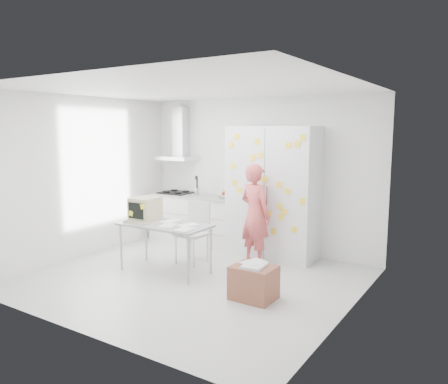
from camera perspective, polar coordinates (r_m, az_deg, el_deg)
The scene contains 10 objects.
floor at distance 6.46m, azimuth -4.16°, elevation -11.35°, with size 4.50×4.00×0.02m, color silver.
walls at distance 6.73m, azimuth -0.61°, elevation 1.37°, with size 4.52×4.01×2.70m.
ceiling at distance 6.12m, azimuth -4.43°, elevation 13.34°, with size 4.50×4.00×0.02m, color white.
counter_run at distance 8.34m, azimuth -3.80°, elevation -3.44°, with size 1.84×0.63×1.28m.
range_hood at distance 8.55m, azimuth -5.81°, elevation 6.87°, with size 0.70×0.48×1.01m.
tall_cabinet at distance 7.36m, azimuth 6.41°, elevation -0.05°, with size 1.50×0.68×2.20m.
person at distance 6.92m, azimuth 4.10°, elevation -2.99°, with size 0.59×0.39×1.62m, color #CB4F4F.
desk at distance 6.80m, azimuth -9.39°, elevation -3.07°, with size 1.40×0.73×1.10m.
chair at distance 7.11m, azimuth -3.85°, elevation -4.74°, with size 0.46×0.46×0.99m.
cardboard_box at distance 5.68m, azimuth 3.89°, elevation -11.65°, with size 0.54×0.45×0.47m.
Camera 1 is at (3.66, -4.87, 2.15)m, focal length 35.00 mm.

